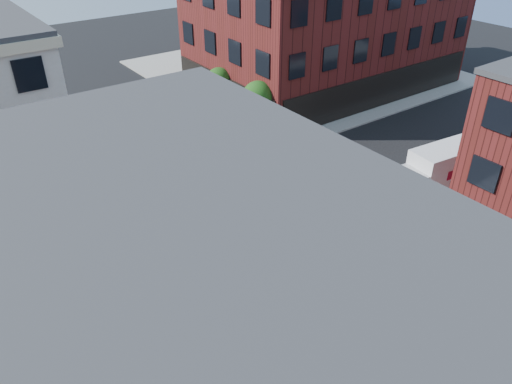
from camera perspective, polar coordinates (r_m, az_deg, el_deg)
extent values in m
plane|color=black|center=(32.06, 0.02, -2.83)|extent=(120.00, 120.00, 0.00)
cube|color=gray|center=(58.79, 4.62, 13.67)|extent=(30.00, 30.00, 0.15)
cube|color=#461411|center=(53.32, 8.11, 18.21)|extent=(25.00, 16.00, 12.00)
cylinder|color=black|center=(42.58, 0.24, 7.75)|extent=(0.18, 0.18, 1.47)
cylinder|color=black|center=(42.28, 0.24, 8.66)|extent=(0.12, 0.12, 1.47)
sphere|color=#13330E|center=(41.65, 0.25, 10.79)|extent=(2.69, 2.69, 2.69)
sphere|color=#13330E|center=(41.92, 0.61, 10.12)|extent=(1.85, 1.85, 1.85)
cylinder|color=black|center=(47.19, -4.14, 10.04)|extent=(0.18, 0.18, 1.33)
cylinder|color=black|center=(46.95, -4.17, 10.79)|extent=(0.12, 0.12, 1.33)
sphere|color=#13330E|center=(46.43, -4.25, 12.55)|extent=(2.43, 2.43, 2.43)
sphere|color=#13330E|center=(46.64, -3.89, 12.00)|extent=(1.67, 1.67, 1.67)
cylinder|color=black|center=(23.24, -3.72, -11.46)|extent=(0.12, 0.12, 4.60)
cylinder|color=black|center=(24.65, -3.56, -14.85)|extent=(0.28, 0.28, 0.30)
cube|color=#053819|center=(22.88, -2.63, -9.36)|extent=(1.10, 0.03, 0.22)
cube|color=#053819|center=(22.86, -4.58, -8.67)|extent=(0.03, 1.10, 0.22)
imported|color=black|center=(22.38, -3.25, -7.97)|extent=(0.22, 0.18, 1.10)
imported|color=black|center=(22.37, -4.57, -8.06)|extent=(0.18, 0.22, 1.10)
cube|color=silver|center=(36.32, 20.78, 2.83)|extent=(5.38, 2.78, 2.76)
cube|color=maroon|center=(35.72, 22.10, 2.04)|extent=(1.95, 0.26, 0.62)
cube|color=maroon|center=(36.94, 19.50, 3.58)|extent=(1.95, 0.26, 0.62)
cube|color=#A6A6A8|center=(34.22, 16.87, 0.82)|extent=(2.01, 2.32, 1.78)
cube|color=black|center=(33.51, 15.93, 0.91)|extent=(0.27, 1.69, 0.80)
cube|color=black|center=(36.24, 19.24, 0.47)|extent=(7.18, 1.67, 0.22)
cylinder|color=black|center=(34.17, 17.71, -1.23)|extent=(0.92, 0.41, 0.89)
cylinder|color=black|center=(35.22, 15.59, 0.20)|extent=(0.92, 0.41, 0.89)
cylinder|color=black|center=(36.37, 21.24, 0.16)|extent=(0.92, 0.41, 0.89)
cylinder|color=black|center=(37.36, 19.15, 1.47)|extent=(0.92, 0.41, 0.89)
cylinder|color=black|center=(37.91, 23.36, 1.00)|extent=(0.92, 0.41, 0.89)
cylinder|color=black|center=(38.86, 21.30, 2.23)|extent=(0.92, 0.41, 0.89)
cube|color=#D74709|center=(26.78, -0.73, -10.97)|extent=(0.54, 0.54, 0.04)
cone|color=#D74709|center=(26.54, -0.73, -10.41)|extent=(0.51, 0.51, 0.75)
cylinder|color=white|center=(26.47, -0.74, -10.24)|extent=(0.29, 0.29, 0.09)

